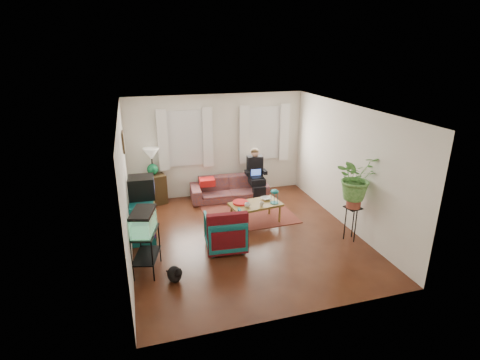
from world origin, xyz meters
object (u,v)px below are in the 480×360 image
object	(u,v)px
dresser	(143,218)
aquarium_stand	(146,252)
side_table	(154,189)
sofa	(229,185)
plant_stand	(351,223)
armchair	(225,230)
coffee_table	(256,213)

from	to	relation	value
dresser	aquarium_stand	size ratio (longest dim) A/B	1.21
side_table	dresser	distance (m)	1.77
dresser	side_table	bearing A→B (deg)	82.14
side_table	aquarium_stand	world-z (taller)	aquarium_stand
sofa	aquarium_stand	size ratio (longest dim) A/B	2.55
aquarium_stand	plant_stand	distance (m)	4.00
armchair	coffee_table	world-z (taller)	armchair
dresser	aquarium_stand	distance (m)	1.32
sofa	aquarium_stand	bearing A→B (deg)	-125.05
sofa	coffee_table	size ratio (longest dim) A/B	1.76
aquarium_stand	armchair	xyz separation A→B (m)	(1.49, 0.39, -0.00)
dresser	coffee_table	xyz separation A→B (m)	(2.40, -0.04, -0.18)
sofa	plant_stand	bearing A→B (deg)	-53.35
armchair	coffee_table	size ratio (longest dim) A/B	0.69
dresser	plant_stand	size ratio (longest dim) A/B	1.29
coffee_table	plant_stand	xyz separation A→B (m)	(1.59, -1.27, 0.13)
side_table	coffee_table	world-z (taller)	side_table
sofa	coffee_table	xyz separation A→B (m)	(0.21, -1.49, -0.15)
dresser	aquarium_stand	xyz separation A→B (m)	(-0.01, -1.32, -0.03)
side_table	aquarium_stand	bearing A→B (deg)	-96.55
armchair	plant_stand	world-z (taller)	armchair
sofa	side_table	xyz separation A→B (m)	(-1.84, 0.29, -0.01)
side_table	plant_stand	distance (m)	4.75
armchair	coffee_table	bearing A→B (deg)	-131.55
side_table	coffee_table	size ratio (longest dim) A/B	0.67
side_table	dresser	xyz separation A→B (m)	(-0.34, -1.73, 0.04)
sofa	side_table	world-z (taller)	sofa
sofa	dresser	xyz separation A→B (m)	(-2.18, -1.45, 0.03)
side_table	coffee_table	bearing A→B (deg)	-40.76
plant_stand	armchair	bearing A→B (deg)	171.26
armchair	sofa	bearing A→B (deg)	-102.02
dresser	armchair	world-z (taller)	dresser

